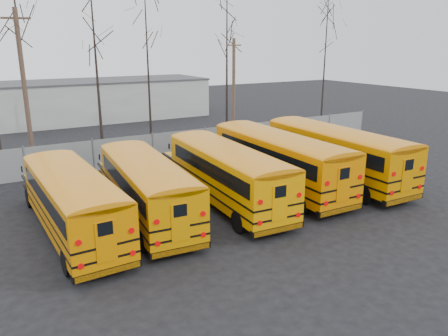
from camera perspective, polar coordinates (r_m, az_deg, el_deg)
ground at (r=20.05m, az=3.60°, el=-7.06°), size 120.00×120.00×0.00m
fence at (r=29.96m, az=-9.27°, el=2.56°), size 40.00×0.04×2.00m
distant_building at (r=49.20m, az=-15.76°, el=8.55°), size 22.00×8.00×4.00m
bus_a at (r=19.18m, az=-19.28°, el=-3.64°), size 2.67×10.37×2.88m
bus_b at (r=20.18m, az=-10.22°, el=-1.97°), size 3.26×10.56×2.91m
bus_c at (r=21.71m, az=0.16°, el=-0.20°), size 3.13×11.01×3.05m
bus_d at (r=24.07m, az=6.93°, el=1.55°), size 2.88×11.57×3.22m
bus_e at (r=26.07m, az=14.12°, el=2.33°), size 2.99×11.69×3.25m
utility_pole_left at (r=32.30m, az=-24.64°, el=9.81°), size 1.77×0.54×10.06m
utility_pole_right at (r=36.32m, az=1.27°, el=10.27°), size 1.47×0.31×8.25m
tree_3 at (r=33.16m, az=-24.83°, el=12.18°), size 0.26×0.26×12.95m
tree_4 at (r=31.36m, az=-16.24°, el=11.51°), size 0.26×0.26×11.47m
tree_5 at (r=34.87m, az=-9.88°, el=12.55°), size 0.26×0.26×11.79m
tree_6 at (r=37.81m, az=0.37°, el=12.84°), size 0.26×0.26×11.56m
tree_7 at (r=42.64m, az=13.00°, el=13.27°), size 0.26×0.26×12.26m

